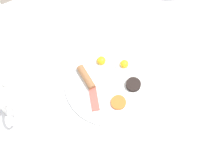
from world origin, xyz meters
TOP-DOWN VIEW (x-y plane):
  - ground_plane at (0.00, 0.00)m, footprint 8.00×8.00m
  - table at (0.00, 0.00)m, footprint 1.00×1.16m
  - breakfast_plate at (0.02, 0.00)m, footprint 0.31×0.31m
  - teapot_far at (0.10, 0.31)m, footprint 0.21×0.13m
  - fork_by_plate at (-0.12, 0.25)m, footprint 0.13×0.15m
  - knife_by_plate at (-0.31, -0.20)m, footprint 0.16×0.17m

SIDE VIEW (x-z plane):
  - ground_plane at x=0.00m, z-range 0.00..0.00m
  - table at x=0.00m, z-range 0.31..1.05m
  - fork_by_plate at x=-0.12m, z-range 0.74..0.75m
  - knife_by_plate at x=-0.31m, z-range 0.74..0.75m
  - breakfast_plate at x=0.02m, z-range 0.73..0.77m
  - teapot_far at x=0.10m, z-range 0.73..0.87m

